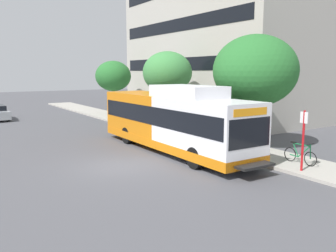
{
  "coord_description": "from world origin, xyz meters",
  "views": [
    {
      "loc": [
        -6.83,
        -14.57,
        4.34
      ],
      "look_at": [
        2.89,
        0.36,
        1.6
      ],
      "focal_mm": 37.81,
      "sensor_mm": 36.0,
      "label": 1
    }
  ],
  "objects_px": {
    "bus_stop_sign_pole": "(303,136)",
    "street_tree_mid_block": "(167,73)",
    "bicycle_parked": "(300,155)",
    "street_tree_far_block": "(113,76)",
    "street_tree_near_stop": "(255,71)",
    "transit_bus": "(173,121)"
  },
  "relations": [
    {
      "from": "street_tree_near_stop",
      "to": "street_tree_far_block",
      "type": "relative_size",
      "value": 1.18
    },
    {
      "from": "transit_bus",
      "to": "bicycle_parked",
      "type": "distance_m",
      "value": 6.76
    },
    {
      "from": "bicycle_parked",
      "to": "street_tree_mid_block",
      "type": "bearing_deg",
      "value": 84.57
    },
    {
      "from": "street_tree_near_stop",
      "to": "street_tree_mid_block",
      "type": "relative_size",
      "value": 1.08
    },
    {
      "from": "street_tree_near_stop",
      "to": "street_tree_far_block",
      "type": "distance_m",
      "value": 18.63
    },
    {
      "from": "bus_stop_sign_pole",
      "to": "street_tree_far_block",
      "type": "height_order",
      "value": "street_tree_far_block"
    },
    {
      "from": "transit_bus",
      "to": "street_tree_near_stop",
      "type": "distance_m",
      "value": 5.35
    },
    {
      "from": "street_tree_far_block",
      "to": "bus_stop_sign_pole",
      "type": "bearing_deg",
      "value": -94.62
    },
    {
      "from": "street_tree_mid_block",
      "to": "bicycle_parked",
      "type": "bearing_deg",
      "value": -95.43
    },
    {
      "from": "bus_stop_sign_pole",
      "to": "street_tree_mid_block",
      "type": "bearing_deg",
      "value": 81.07
    },
    {
      "from": "street_tree_near_stop",
      "to": "bicycle_parked",
      "type": "bearing_deg",
      "value": -104.93
    },
    {
      "from": "bicycle_parked",
      "to": "street_tree_mid_block",
      "type": "height_order",
      "value": "street_tree_mid_block"
    },
    {
      "from": "transit_bus",
      "to": "street_tree_far_block",
      "type": "bearing_deg",
      "value": 76.2
    },
    {
      "from": "bus_stop_sign_pole",
      "to": "street_tree_mid_block",
      "type": "relative_size",
      "value": 0.45
    },
    {
      "from": "street_tree_mid_block",
      "to": "street_tree_far_block",
      "type": "height_order",
      "value": "street_tree_mid_block"
    },
    {
      "from": "bicycle_parked",
      "to": "street_tree_far_block",
      "type": "relative_size",
      "value": 0.33
    },
    {
      "from": "bicycle_parked",
      "to": "street_tree_mid_block",
      "type": "xyz_separation_m",
      "value": [
        1.25,
        13.18,
        3.71
      ]
    },
    {
      "from": "bus_stop_sign_pole",
      "to": "street_tree_far_block",
      "type": "relative_size",
      "value": 0.49
    },
    {
      "from": "transit_bus",
      "to": "street_tree_far_block",
      "type": "distance_m",
      "value": 17.34
    },
    {
      "from": "transit_bus",
      "to": "bus_stop_sign_pole",
      "type": "distance_m",
      "value": 7.01
    },
    {
      "from": "bus_stop_sign_pole",
      "to": "bicycle_parked",
      "type": "bearing_deg",
      "value": 39.64
    },
    {
      "from": "transit_bus",
      "to": "bus_stop_sign_pole",
      "type": "height_order",
      "value": "transit_bus"
    }
  ]
}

